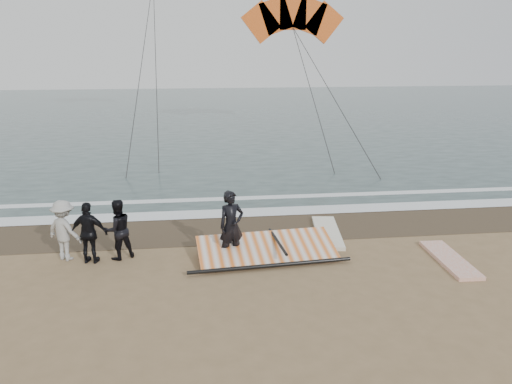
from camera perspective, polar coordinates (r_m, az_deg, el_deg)
ground at (r=11.84m, az=3.83°, el=-11.47°), size 120.00×120.00×0.00m
sea at (r=43.68m, az=-4.25°, el=8.99°), size 120.00×54.00×0.02m
wet_sand at (r=15.91m, az=0.84°, el=-3.96°), size 120.00×2.80×0.01m
foam_near at (r=17.21m, az=0.22°, el=-2.30°), size 120.00×0.90×0.01m
foam_far at (r=18.82m, az=-0.43°, el=-0.66°), size 120.00×0.45×0.01m
man_main at (r=13.27m, az=-2.83°, el=-3.84°), size 0.80×0.66×1.89m
board_white at (r=14.40m, az=21.27°, el=-7.18°), size 0.76×2.46×0.10m
board_cream at (r=15.44m, az=8.16°, el=-4.58°), size 1.08×2.74×0.11m
trio_cluster at (r=13.96m, az=-18.66°, el=-4.21°), size 2.52×1.14×1.66m
sail_rig at (r=13.72m, az=0.88°, el=-6.50°), size 4.29×2.01×0.50m
kite_red at (r=33.16m, az=4.25°, el=18.75°), size 7.28×6.46×14.42m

